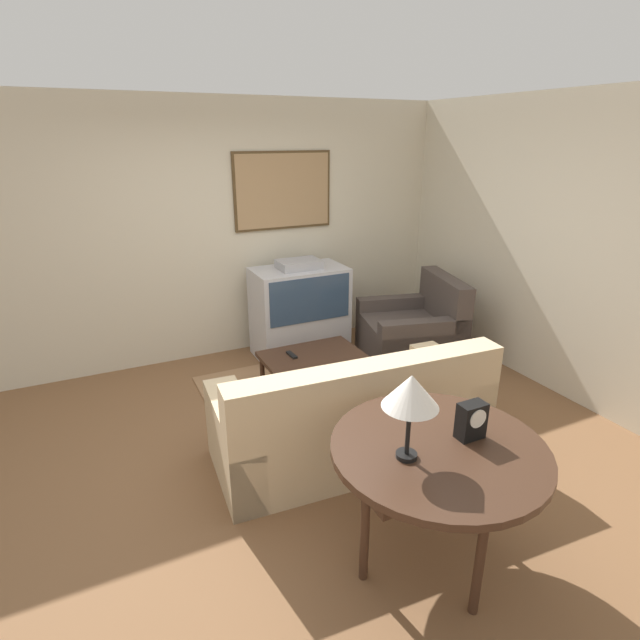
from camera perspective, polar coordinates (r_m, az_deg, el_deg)
ground_plane at (r=4.07m, az=-2.48°, el=-14.44°), size 12.00×12.00×0.00m
wall_back at (r=5.46m, az=-11.64°, el=9.79°), size 12.00×0.10×2.70m
wall_right at (r=5.09m, az=25.83°, el=7.33°), size 0.06×12.00×2.70m
area_rug at (r=4.87m, az=0.12°, el=-8.00°), size 2.14×1.59×0.01m
tv at (r=5.49m, az=-2.33°, el=1.07°), size 1.00×0.58×1.08m
couch at (r=3.81m, az=3.75°, el=-11.29°), size 2.07×0.98×0.90m
armchair at (r=5.51m, az=10.57°, el=-1.50°), size 1.15×1.15×0.92m
coffee_table at (r=4.62m, az=-0.90°, el=-4.49°), size 0.91×0.59×0.43m
console_table at (r=2.83m, az=13.40°, el=-14.93°), size 1.16×1.16×0.78m
table_lamp at (r=2.48m, az=10.34°, el=-8.20°), size 0.28×0.28×0.47m
mantel_clock at (r=2.85m, az=16.91°, el=-10.94°), size 0.15×0.10×0.21m
remote at (r=4.57m, az=-3.26°, el=-3.99°), size 0.05×0.16×0.02m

